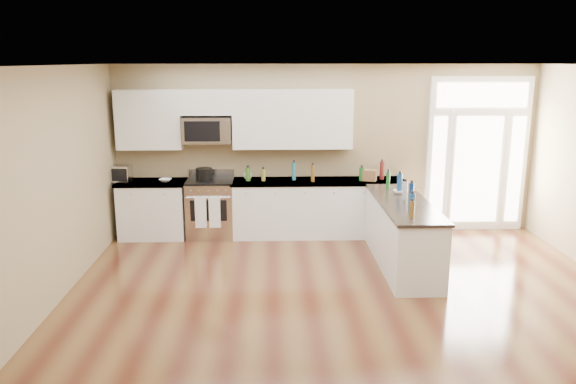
{
  "coord_description": "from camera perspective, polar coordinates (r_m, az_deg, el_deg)",
  "views": [
    {
      "loc": [
        -0.92,
        -5.28,
        2.86
      ],
      "look_at": [
        -0.7,
        2.0,
        1.14
      ],
      "focal_mm": 35.0,
      "sensor_mm": 36.0,
      "label": 1
    }
  ],
  "objects": [
    {
      "name": "ground",
      "position": [
        6.08,
        7.45,
        -14.93
      ],
      "size": [
        8.0,
        8.0,
        0.0
      ],
      "primitive_type": "plane",
      "color": "#4E2416"
    },
    {
      "name": "room_shell",
      "position": [
        5.48,
        7.98,
        1.03
      ],
      "size": [
        8.0,
        8.0,
        8.0
      ],
      "color": "#998761",
      "rests_on": "ground"
    },
    {
      "name": "back_cabinet_left",
      "position": [
        9.49,
        -13.54,
        -1.88
      ],
      "size": [
        1.1,
        0.66,
        0.94
      ],
      "color": "white",
      "rests_on": "ground"
    },
    {
      "name": "back_cabinet_right",
      "position": [
        9.32,
        3.03,
        -1.81
      ],
      "size": [
        2.85,
        0.66,
        0.94
      ],
      "color": "white",
      "rests_on": "ground"
    },
    {
      "name": "peninsula_cabinet",
      "position": [
        8.12,
        11.52,
        -4.39
      ],
      "size": [
        0.69,
        2.32,
        0.94
      ],
      "color": "white",
      "rests_on": "ground"
    },
    {
      "name": "upper_cabinet_left",
      "position": [
        9.37,
        -13.92,
        7.16
      ],
      "size": [
        1.04,
        0.33,
        0.95
      ],
      "primitive_type": "cube",
      "color": "white",
      "rests_on": "room_shell"
    },
    {
      "name": "upper_cabinet_right",
      "position": [
        9.17,
        0.46,
        7.42
      ],
      "size": [
        1.94,
        0.33,
        0.95
      ],
      "primitive_type": "cube",
      "color": "white",
      "rests_on": "room_shell"
    },
    {
      "name": "upper_cabinet_short",
      "position": [
        9.2,
        -8.27,
        9.02
      ],
      "size": [
        0.82,
        0.33,
        0.4
      ],
      "primitive_type": "cube",
      "color": "white",
      "rests_on": "room_shell"
    },
    {
      "name": "microwave",
      "position": [
        9.2,
        -8.21,
        6.27
      ],
      "size": [
        0.78,
        0.41,
        0.42
      ],
      "color": "silver",
      "rests_on": "room_shell"
    },
    {
      "name": "entry_door",
      "position": [
        9.99,
        18.65,
        3.6
      ],
      "size": [
        1.7,
        0.1,
        2.6
      ],
      "color": "white",
      "rests_on": "ground"
    },
    {
      "name": "kitchen_range",
      "position": [
        9.33,
        -7.87,
        -1.63
      ],
      "size": [
        0.76,
        0.68,
        1.08
      ],
      "color": "silver",
      "rests_on": "ground"
    },
    {
      "name": "stockpot",
      "position": [
        9.26,
        -8.53,
        1.86
      ],
      "size": [
        0.36,
        0.36,
        0.21
      ],
      "primitive_type": "cylinder",
      "rotation": [
        0.0,
        0.0,
        -0.43
      ],
      "color": "black",
      "rests_on": "kitchen_range"
    },
    {
      "name": "toaster_oven",
      "position": [
        9.47,
        -16.59,
        1.83
      ],
      "size": [
        0.34,
        0.28,
        0.27
      ],
      "primitive_type": "cube",
      "rotation": [
        0.0,
        0.0,
        -0.13
      ],
      "color": "silver",
      "rests_on": "back_cabinet_left"
    },
    {
      "name": "cardboard_box",
      "position": [
        9.24,
        8.3,
        1.7
      ],
      "size": [
        0.25,
        0.22,
        0.18
      ],
      "primitive_type": "cube",
      "rotation": [
        0.0,
        0.0,
        -0.31
      ],
      "color": "brown",
      "rests_on": "back_cabinet_right"
    },
    {
      "name": "bowl_left",
      "position": [
        9.29,
        -12.35,
        1.18
      ],
      "size": [
        0.23,
        0.23,
        0.05
      ],
      "primitive_type": "imported",
      "rotation": [
        0.0,
        0.0,
        -0.18
      ],
      "color": "white",
      "rests_on": "back_cabinet_left"
    },
    {
      "name": "bowl_peninsula",
      "position": [
        8.42,
        11.19,
        0.02
      ],
      "size": [
        0.19,
        0.19,
        0.05
      ],
      "primitive_type": "imported",
      "rotation": [
        0.0,
        0.0,
        -0.15
      ],
      "color": "white",
      "rests_on": "peninsula_cabinet"
    },
    {
      "name": "cup_counter",
      "position": [
        9.28,
        -4.11,
        1.62
      ],
      "size": [
        0.15,
        0.15,
        0.1
      ],
      "primitive_type": "imported",
      "rotation": [
        0.0,
        0.0,
        0.16
      ],
      "color": "white",
      "rests_on": "back_cabinet_right"
    },
    {
      "name": "counter_bottles",
      "position": [
        8.52,
        7.07,
        1.03
      ],
      "size": [
        2.35,
        2.39,
        0.3
      ],
      "color": "#19591E",
      "rests_on": "back_cabinet_right"
    }
  ]
}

